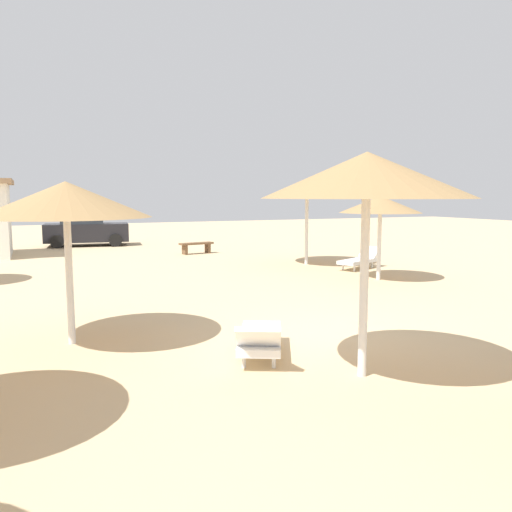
% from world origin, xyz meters
% --- Properties ---
extents(ground_plane, '(80.00, 80.00, 0.00)m').
position_xyz_m(ground_plane, '(0.00, 0.00, 0.00)').
color(ground_plane, '#D1B284').
extents(parasol_0, '(2.85, 2.85, 3.09)m').
position_xyz_m(parasol_0, '(-0.32, -1.36, 2.77)').
color(parasol_0, silver).
rests_on(parasol_0, ground).
extents(parasol_4, '(3.15, 3.15, 3.00)m').
position_xyz_m(parasol_4, '(4.72, 9.04, 2.72)').
color(parasol_4, silver).
rests_on(parasol_4, ground).
extents(parasol_6, '(2.78, 2.78, 2.75)m').
position_xyz_m(parasol_6, '(-3.91, 1.95, 2.44)').
color(parasol_6, silver).
rests_on(parasol_6, ground).
extents(parasol_7, '(2.41, 2.41, 2.50)m').
position_xyz_m(parasol_7, '(4.98, 5.15, 2.24)').
color(parasol_7, silver).
rests_on(parasol_7, ground).
extents(lounger_0, '(1.42, 1.97, 0.72)m').
position_xyz_m(lounger_0, '(-1.30, -0.05, 0.32)').
color(lounger_0, white).
rests_on(lounger_0, ground).
extents(lounger_4, '(1.99, 1.37, 0.71)m').
position_xyz_m(lounger_4, '(5.86, 7.31, 0.32)').
color(lounger_4, white).
rests_on(lounger_4, ground).
extents(bench_0, '(1.54, 0.62, 0.49)m').
position_xyz_m(bench_0, '(2.06, 13.94, 0.35)').
color(bench_0, brown).
rests_on(bench_0, ground).
extents(parked_car, '(4.18, 2.38, 1.72)m').
position_xyz_m(parked_car, '(-1.94, 19.58, 0.82)').
color(parked_car, black).
rests_on(parked_car, ground).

